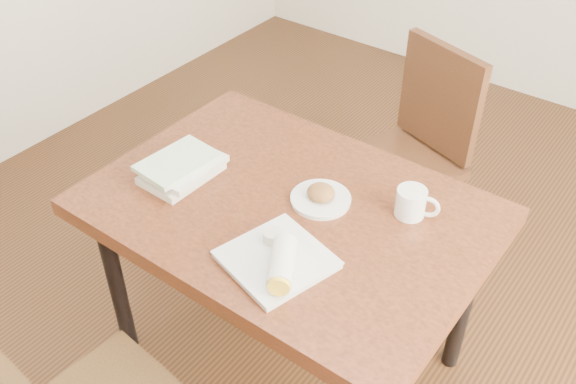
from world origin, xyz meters
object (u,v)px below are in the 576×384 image
Objects in this scene: coffee_mug at (412,202)px; plate_burrito at (278,260)px; chair_far at (415,144)px; book_stack at (182,168)px; plate_scone at (321,197)px; table at (288,223)px.

coffee_mug is 0.47m from plate_burrito.
book_stack is (-0.41, -0.91, 0.24)m from chair_far.
coffee_mug is at bearing 23.92° from plate_scone.
table is 0.30m from plate_burrito.
table is 9.03× the size of coffee_mug.
book_stack reaches higher than table.
chair_far is 4.93× the size of plate_scone.
coffee_mug reaches higher than plate_burrito.
chair_far is at bearing 65.73° from book_stack.
table is 1.30× the size of chair_far.
plate_burrito reaches higher than plate_scone.
plate_scone is 0.32m from plate_burrito.
coffee_mug reaches higher than book_stack.
chair_far is 1.03m from book_stack.
coffee_mug is at bearing 66.12° from plate_burrito.
chair_far is 3.50× the size of book_stack.
plate_burrito is at bearing -77.40° from plate_scone.
plate_burrito is 0.53m from book_stack.
coffee_mug reaches higher than plate_scone.
plate_burrito is at bearing -15.92° from book_stack.
coffee_mug is (0.33, 0.19, 0.13)m from table.
plate_scone is at bearing -87.53° from chair_far.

